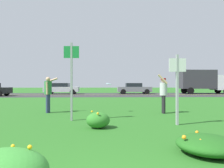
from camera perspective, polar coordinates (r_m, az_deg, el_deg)
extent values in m
plane|color=#26601E|center=(13.73, -3.02, -5.62)|extent=(120.00, 120.00, 0.00)
cube|color=#2D2D30|center=(25.96, -2.60, -2.92)|extent=(120.00, 9.70, 0.01)
cube|color=yellow|center=(25.96, -2.60, -2.91)|extent=(120.00, 0.16, 0.00)
sphere|color=yellow|center=(3.40, -25.26, -15.00)|extent=(0.06, 0.06, 0.06)
sphere|color=yellow|center=(3.01, -21.36, -15.63)|extent=(0.06, 0.06, 0.06)
ellipsoid|color=#1E5619|center=(4.67, 24.37, -14.66)|extent=(1.19, 1.23, 0.36)
sphere|color=orange|center=(4.81, 19.34, -13.17)|extent=(0.05, 0.05, 0.05)
sphere|color=orange|center=(4.34, 18.94, -13.48)|extent=(0.08, 0.08, 0.08)
sphere|color=orange|center=(4.90, 22.02, -12.01)|extent=(0.07, 0.07, 0.07)
sphere|color=orange|center=(4.37, 22.82, -13.91)|extent=(0.06, 0.06, 0.06)
ellipsoid|color=#2D7526|center=(6.58, -3.79, -9.74)|extent=(0.73, 0.64, 0.49)
sphere|color=gold|center=(6.78, -4.02, -8.94)|extent=(0.08, 0.08, 0.08)
sphere|color=gold|center=(6.30, -3.85, -7.98)|extent=(0.07, 0.07, 0.07)
sphere|color=gold|center=(6.47, -6.06, -9.03)|extent=(0.05, 0.05, 0.05)
sphere|color=gold|center=(6.62, -5.45, -7.43)|extent=(0.06, 0.06, 0.06)
sphere|color=gold|center=(6.73, -3.37, -8.49)|extent=(0.07, 0.07, 0.07)
sphere|color=gold|center=(6.58, -5.33, -8.82)|extent=(0.06, 0.06, 0.06)
sphere|color=gold|center=(6.87, -3.44, -8.66)|extent=(0.05, 0.05, 0.05)
cube|color=#93969B|center=(7.95, -10.91, 0.64)|extent=(0.07, 0.10, 2.89)
cube|color=#197F38|center=(8.00, -10.94, 8.49)|extent=(0.56, 0.03, 0.44)
cube|color=#93969B|center=(7.29, 17.23, -1.49)|extent=(0.07, 0.10, 2.33)
cube|color=silver|center=(7.29, 17.31, 4.93)|extent=(0.56, 0.03, 0.44)
cylinder|color=#287038|center=(10.34, -16.94, -0.99)|extent=(0.34, 0.34, 0.61)
sphere|color=tan|center=(10.34, -16.94, 1.26)|extent=(0.21, 0.21, 0.21)
cylinder|color=navy|center=(10.46, -16.79, -5.03)|extent=(0.14, 0.14, 0.87)
cylinder|color=navy|center=(10.30, -17.09, -5.11)|extent=(0.14, 0.14, 0.87)
cylinder|color=tan|center=(10.49, -16.02, 0.99)|extent=(0.58, 0.13, 0.27)
cylinder|color=tan|center=(10.15, -17.19, -1.10)|extent=(0.12, 0.10, 0.58)
cylinder|color=#B2B2B7|center=(9.98, 13.78, -1.31)|extent=(0.34, 0.34, 0.59)
sphere|color=tan|center=(9.98, 13.78, 0.94)|extent=(0.21, 0.21, 0.21)
cylinder|color=black|center=(9.94, 13.88, -5.41)|extent=(0.14, 0.14, 0.83)
cylinder|color=black|center=(10.10, 13.68, -5.32)|extent=(0.14, 0.14, 0.83)
cylinder|color=tan|center=(9.77, 13.57, 1.31)|extent=(0.45, 0.12, 0.46)
cylinder|color=tan|center=(10.17, 13.44, -1.39)|extent=(0.12, 0.10, 0.56)
cylinder|color=red|center=(9.98, 13.78, 1.34)|extent=(0.22, 0.22, 0.07)
cylinder|color=red|center=(9.96, 13.25, 1.16)|extent=(0.15, 0.15, 0.02)
cylinder|color=#ADD6E5|center=(9.96, -0.94, 0.06)|extent=(0.26, 0.25, 0.10)
torus|color=#ADD6E5|center=(9.96, -0.94, 0.02)|extent=(0.26, 0.25, 0.10)
cylinder|color=black|center=(27.09, -26.65, -2.12)|extent=(0.66, 0.22, 0.66)
cube|color=#B7BABF|center=(28.68, -13.47, -1.41)|extent=(4.50, 1.82, 0.66)
cube|color=black|center=(28.69, -13.67, -0.27)|extent=(2.10, 1.64, 0.52)
cylinder|color=black|center=(29.30, -10.15, -1.94)|extent=(0.66, 0.22, 0.66)
cylinder|color=black|center=(27.54, -10.67, -2.07)|extent=(0.66, 0.22, 0.66)
cylinder|color=black|center=(29.90, -16.05, -1.90)|extent=(0.66, 0.22, 0.66)
cylinder|color=black|center=(28.17, -16.92, -2.03)|extent=(0.66, 0.22, 0.66)
cube|color=slate|center=(28.41, 6.03, -1.42)|extent=(4.50, 1.82, 0.66)
cube|color=black|center=(28.38, 5.83, -0.27)|extent=(2.10, 1.64, 0.52)
cylinder|color=black|center=(29.55, 8.77, -1.93)|extent=(0.66, 0.22, 0.66)
cylinder|color=black|center=(27.80, 9.46, -2.05)|extent=(0.66, 0.22, 0.66)
cylinder|color=black|center=(29.12, 2.76, -1.95)|extent=(0.66, 0.22, 0.66)
cylinder|color=black|center=(27.35, 3.08, -2.09)|extent=(0.66, 0.22, 0.66)
cube|color=silver|center=(32.30, 27.37, 0.35)|extent=(2.10, 2.30, 2.00)
cube|color=#333338|center=(30.79, 21.94, 1.17)|extent=(4.60, 2.30, 2.50)
cylinder|color=black|center=(33.37, 26.74, -1.51)|extent=(0.88, 0.26, 0.88)
cylinder|color=black|center=(31.32, 18.96, -1.61)|extent=(0.88, 0.26, 0.88)
cylinder|color=black|center=(29.28, 20.51, -1.73)|extent=(0.88, 0.26, 0.88)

